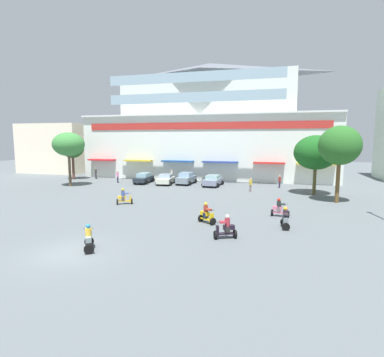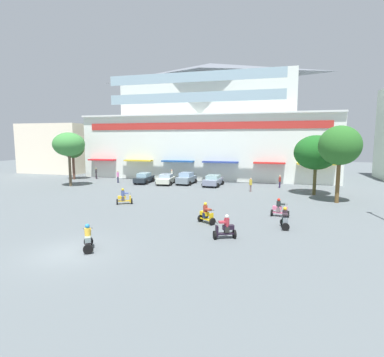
% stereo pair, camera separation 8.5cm
% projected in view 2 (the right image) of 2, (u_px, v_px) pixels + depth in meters
% --- Properties ---
extents(ground_plane, '(128.00, 128.00, 0.00)m').
position_uv_depth(ground_plane, '(158.00, 204.00, 29.00)').
color(ground_plane, '#575F63').
extents(colonial_building, '(38.38, 16.09, 18.04)m').
position_uv_depth(colonial_building, '(209.00, 127.00, 49.89)').
color(colonial_building, white).
rests_on(colonial_building, ground).
extents(flank_building_left, '(12.02, 10.89, 8.78)m').
position_uv_depth(flank_building_left, '(64.00, 148.00, 58.50)').
color(flank_building_left, '#FDECCE').
rests_on(flank_building_left, ground).
extents(plaza_tree_0, '(4.00, 3.89, 6.92)m').
position_uv_depth(plaza_tree_0, '(69.00, 145.00, 39.45)').
color(plaza_tree_0, brown).
rests_on(plaza_tree_0, ground).
extents(plaza_tree_1, '(3.85, 3.41, 7.33)m').
position_uv_depth(plaza_tree_1, '(340.00, 146.00, 28.92)').
color(plaza_tree_1, brown).
rests_on(plaza_tree_1, ground).
extents(plaza_tree_2, '(3.55, 3.05, 6.49)m').
position_uv_depth(plaza_tree_2, '(73.00, 148.00, 46.33)').
color(plaza_tree_2, brown).
rests_on(plaza_tree_2, ground).
extents(plaza_tree_3, '(4.62, 4.48, 6.50)m').
position_uv_depth(plaza_tree_3, '(316.00, 153.00, 33.30)').
color(plaza_tree_3, brown).
rests_on(plaza_tree_3, ground).
extents(parked_car_0, '(2.34, 4.21, 1.42)m').
position_uv_depth(parked_car_0, '(144.00, 178.00, 42.82)').
color(parked_car_0, '#20292F').
rests_on(parked_car_0, ground).
extents(parked_car_1, '(2.57, 4.14, 1.39)m').
position_uv_depth(parked_car_1, '(166.00, 179.00, 41.69)').
color(parked_car_1, beige).
rests_on(parked_car_1, ground).
extents(parked_car_2, '(2.48, 4.01, 1.61)m').
position_uv_depth(parked_car_2, '(186.00, 178.00, 41.79)').
color(parked_car_2, gray).
rests_on(parked_car_2, ground).
extents(parked_car_3, '(2.55, 4.23, 1.43)m').
position_uv_depth(parked_car_3, '(213.00, 180.00, 40.16)').
color(parked_car_3, gray).
rests_on(parked_car_3, ground).
extents(scooter_rider_0, '(1.54, 1.17, 1.52)m').
position_uv_depth(scooter_rider_0, '(124.00, 198.00, 28.87)').
color(scooter_rider_0, black).
rests_on(scooter_rider_0, ground).
extents(scooter_rider_1, '(1.47, 1.02, 1.51)m').
position_uv_depth(scooter_rider_1, '(225.00, 229.00, 18.82)').
color(scooter_rider_1, black).
rests_on(scooter_rider_1, ground).
extents(scooter_rider_2, '(1.43, 1.19, 1.54)m').
position_uv_depth(scooter_rider_2, '(206.00, 215.00, 22.26)').
color(scooter_rider_2, black).
rests_on(scooter_rider_2, ground).
extents(scooter_rider_3, '(0.62, 1.37, 1.46)m').
position_uv_depth(scooter_rider_3, '(285.00, 219.00, 21.07)').
color(scooter_rider_3, black).
rests_on(scooter_rider_3, ground).
extents(scooter_rider_4, '(1.43, 0.71, 1.46)m').
position_uv_depth(scooter_rider_4, '(280.00, 209.00, 24.20)').
color(scooter_rider_4, black).
rests_on(scooter_rider_4, ground).
extents(scooter_rider_6, '(1.23, 1.52, 1.50)m').
position_uv_depth(scooter_rider_6, '(88.00, 239.00, 16.89)').
color(scooter_rider_6, black).
rests_on(scooter_rider_6, ground).
extents(pedestrian_0, '(0.47, 0.47, 1.60)m').
position_uv_depth(pedestrian_0, '(251.00, 184.00, 35.78)').
color(pedestrian_0, '#7A6161').
rests_on(pedestrian_0, ground).
extents(pedestrian_1, '(0.43, 0.43, 1.71)m').
position_uv_depth(pedestrian_1, '(172.00, 175.00, 44.60)').
color(pedestrian_1, black).
rests_on(pedestrian_1, ground).
extents(pedestrian_2, '(0.38, 0.38, 1.58)m').
position_uv_depth(pedestrian_2, '(280.00, 181.00, 38.54)').
color(pedestrian_2, '#2E1D40').
rests_on(pedestrian_2, ground).
extents(pedestrian_3, '(0.40, 0.40, 1.70)m').
position_uv_depth(pedestrian_3, '(96.00, 173.00, 47.28)').
color(pedestrian_3, '#271E27').
rests_on(pedestrian_3, ground).
extents(pedestrian_4, '(0.35, 0.35, 1.70)m').
position_uv_depth(pedestrian_4, '(118.00, 176.00, 43.11)').
color(pedestrian_4, '#242540').
rests_on(pedestrian_4, ground).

